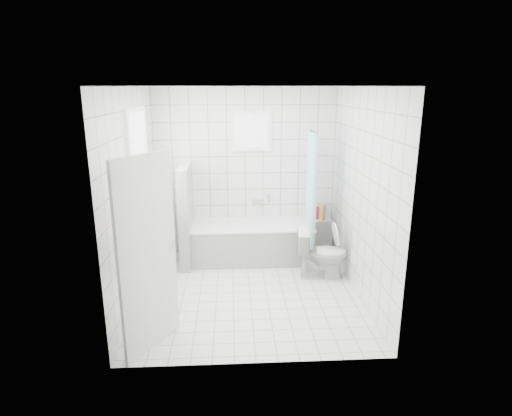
{
  "coord_description": "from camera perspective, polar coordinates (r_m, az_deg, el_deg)",
  "views": [
    {
      "loc": [
        -0.21,
        -5.09,
        2.59
      ],
      "look_at": [
        0.1,
        0.35,
        1.05
      ],
      "focal_mm": 30.0,
      "sensor_mm": 36.0,
      "label": 1
    }
  ],
  "objects": [
    {
      "name": "tub_faucet",
      "position": [
        6.79,
        0.17,
        0.92
      ],
      "size": [
        0.18,
        0.06,
        0.06
      ],
      "primitive_type": "cube",
      "color": "silver",
      "rests_on": "wall_back"
    },
    {
      "name": "shower_curtain",
      "position": [
        6.35,
        7.34,
        2.07
      ],
      "size": [
        0.14,
        0.48,
        1.78
      ],
      "primitive_type": null,
      "color": "#48D3CF",
      "rests_on": "curtain_rod"
    },
    {
      "name": "wall_front",
      "position": [
        3.82,
        0.05,
        -3.93
      ],
      "size": [
        2.8,
        0.02,
        2.6
      ],
      "primitive_type": "cube",
      "color": "white",
      "rests_on": "ground"
    },
    {
      "name": "bathtub",
      "position": [
        6.64,
        -0.52,
        -4.5
      ],
      "size": [
        1.85,
        0.77,
        0.58
      ],
      "color": "white",
      "rests_on": "ground"
    },
    {
      "name": "wall_left",
      "position": [
        5.39,
        -15.95,
        1.3
      ],
      "size": [
        0.02,
        3.0,
        2.6
      ],
      "primitive_type": "cube",
      "color": "white",
      "rests_on": "ground"
    },
    {
      "name": "door",
      "position": [
        4.34,
        -14.21,
        -6.19
      ],
      "size": [
        0.44,
        0.71,
        2.0
      ],
      "primitive_type": "cube",
      "rotation": [
        0.0,
        0.0,
        -0.54
      ],
      "color": "silver",
      "rests_on": "ground"
    },
    {
      "name": "ground",
      "position": [
        5.72,
        -0.84,
        -11.16
      ],
      "size": [
        3.0,
        3.0,
        0.0
      ],
      "primitive_type": "plane",
      "color": "white",
      "rests_on": "ground"
    },
    {
      "name": "window_sill",
      "position": [
        5.77,
        -14.13,
        -2.17
      ],
      "size": [
        0.18,
        1.02,
        0.08
      ],
      "primitive_type": "cube",
      "color": "white",
      "rests_on": "wall_left"
    },
    {
      "name": "wall_back",
      "position": [
        6.72,
        -1.44,
        4.7
      ],
      "size": [
        2.8,
        0.02,
        2.6
      ],
      "primitive_type": "cube",
      "color": "white",
      "rests_on": "ground"
    },
    {
      "name": "tiled_ledge",
      "position": [
        7.01,
        8.34,
        -3.68
      ],
      "size": [
        0.4,
        0.24,
        0.55
      ],
      "primitive_type": "cube",
      "color": "white",
      "rests_on": "ground"
    },
    {
      "name": "ledge_bottles",
      "position": [
        6.89,
        8.68,
        -0.62
      ],
      "size": [
        0.17,
        0.17,
        0.27
      ],
      "color": "#1C31E2",
      "rests_on": "tiled_ledge"
    },
    {
      "name": "sill_bottles",
      "position": [
        5.67,
        -14.24,
        -0.74
      ],
      "size": [
        0.18,
        0.79,
        0.31
      ],
      "color": "#35ECEE",
      "rests_on": "window_sill"
    },
    {
      "name": "wall_right",
      "position": [
        5.49,
        13.86,
        1.73
      ],
      "size": [
        0.02,
        3.0,
        2.6
      ],
      "primitive_type": "cube",
      "color": "white",
      "rests_on": "ground"
    },
    {
      "name": "window_back",
      "position": [
        6.59,
        -0.58,
        10.19
      ],
      "size": [
        0.5,
        0.01,
        0.5
      ],
      "primitive_type": "cube",
      "color": "white",
      "rests_on": "wall_back"
    },
    {
      "name": "toilet",
      "position": [
        6.08,
        8.77,
        -6.04
      ],
      "size": [
        0.72,
        0.46,
        0.7
      ],
      "primitive_type": "imported",
      "rotation": [
        0.0,
        0.0,
        1.48
      ],
      "color": "silver",
      "rests_on": "ground"
    },
    {
      "name": "window_left",
      "position": [
        5.6,
        -15.08,
        5.05
      ],
      "size": [
        0.01,
        0.9,
        1.4
      ],
      "primitive_type": "cube",
      "color": "white",
      "rests_on": "wall_left"
    },
    {
      "name": "ceiling",
      "position": [
        5.1,
        -0.96,
        15.88
      ],
      "size": [
        3.0,
        3.0,
        0.0
      ],
      "primitive_type": "plane",
      "rotation": [
        3.14,
        0.0,
        0.0
      ],
      "color": "white",
      "rests_on": "ground"
    },
    {
      "name": "curtain_rod",
      "position": [
        6.33,
        7.41,
        10.29
      ],
      "size": [
        0.02,
        0.8,
        0.02
      ],
      "primitive_type": "cylinder",
      "rotation": [
        1.57,
        0.0,
        0.0
      ],
      "color": "silver",
      "rests_on": "wall_back"
    },
    {
      "name": "partition_wall",
      "position": [
        6.47,
        -9.29,
        -0.96
      ],
      "size": [
        0.15,
        0.85,
        1.5
      ],
      "primitive_type": "cube",
      "color": "white",
      "rests_on": "ground"
    }
  ]
}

